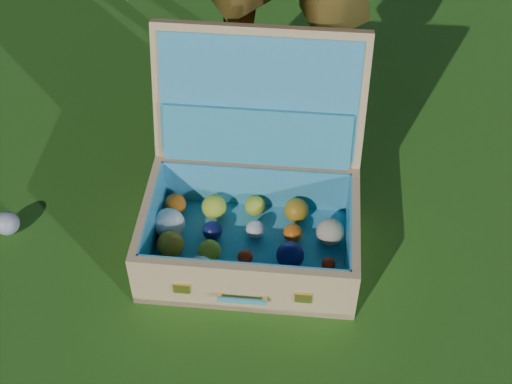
# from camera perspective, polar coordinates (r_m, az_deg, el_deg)

# --- Properties ---
(ground) EXTENTS (60.00, 60.00, 0.00)m
(ground) POSITION_cam_1_polar(r_m,az_deg,el_deg) (1.77, -7.03, -7.13)
(ground) COLOR #215114
(ground) RESTS_ON ground
(stray_ball) EXTENTS (0.06, 0.06, 0.06)m
(stray_ball) POSITION_cam_1_polar(r_m,az_deg,el_deg) (1.95, -19.29, -2.37)
(stray_ball) COLOR #478BB9
(stray_ball) RESTS_ON ground
(suitcase) EXTENTS (0.58, 0.53, 0.49)m
(suitcase) POSITION_cam_1_polar(r_m,az_deg,el_deg) (1.76, -0.42, -0.18)
(suitcase) COLOR tan
(suitcase) RESTS_ON ground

